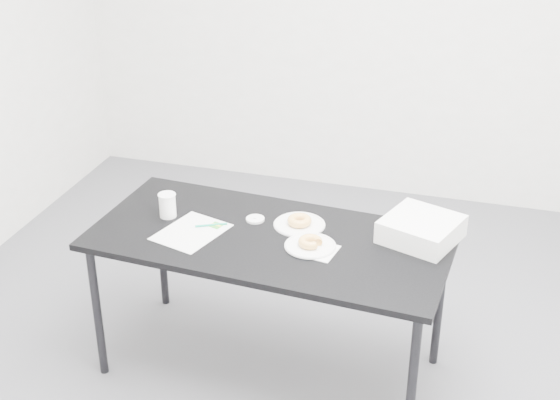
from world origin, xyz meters
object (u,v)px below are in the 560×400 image
(donut_far, at_px, (299,220))
(plate_near, at_px, (310,246))
(coffee_cup, at_px, (168,205))
(table, at_px, (269,247))
(donut_near, at_px, (310,242))
(bakery_box, at_px, (421,229))
(pen, at_px, (211,225))
(scorecard, at_px, (191,232))
(plate_far, at_px, (299,225))

(donut_far, bearing_deg, plate_near, -61.35)
(donut_far, xyz_separation_m, coffee_cup, (-0.60, -0.09, 0.03))
(table, xyz_separation_m, donut_near, (0.19, -0.04, 0.08))
(bakery_box, bearing_deg, pen, -151.06)
(scorecard, relative_size, plate_near, 1.39)
(donut_near, relative_size, coffee_cup, 0.91)
(table, height_order, plate_far, plate_far)
(pen, xyz_separation_m, plate_far, (0.38, 0.12, -0.00))
(scorecard, height_order, pen, pen)
(pen, xyz_separation_m, coffee_cup, (-0.22, 0.03, 0.05))
(plate_far, xyz_separation_m, donut_far, (0.00, 0.00, 0.02))
(table, distance_m, coffee_cup, 0.52)
(scorecard, height_order, plate_far, plate_far)
(table, distance_m, donut_near, 0.21)
(bakery_box, bearing_deg, table, -145.88)
(donut_near, height_order, coffee_cup, coffee_cup)
(bakery_box, bearing_deg, plate_far, -157.40)
(donut_near, xyz_separation_m, plate_far, (-0.10, 0.17, -0.02))
(pen, bearing_deg, donut_far, -8.61)
(donut_far, bearing_deg, scorecard, -155.97)
(donut_near, xyz_separation_m, bakery_box, (0.44, 0.20, 0.02))
(coffee_cup, distance_m, bakery_box, 1.14)
(scorecard, height_order, coffee_cup, coffee_cup)
(pen, height_order, plate_far, pen)
(plate_near, relative_size, donut_near, 2.13)
(pen, distance_m, coffee_cup, 0.23)
(table, bearing_deg, bakery_box, 18.45)
(plate_far, bearing_deg, donut_near, -61.35)
(plate_far, bearing_deg, table, -126.01)
(scorecard, relative_size, coffee_cup, 2.70)
(table, bearing_deg, donut_near, -6.86)
(donut_near, height_order, bakery_box, bakery_box)
(table, xyz_separation_m, bakery_box, (0.64, 0.16, 0.10))
(table, distance_m, pen, 0.28)
(plate_near, distance_m, plate_far, 0.20)
(donut_near, height_order, plate_far, donut_near)
(scorecard, xyz_separation_m, donut_near, (0.54, 0.02, 0.02))
(plate_far, relative_size, coffee_cup, 2.04)
(scorecard, distance_m, coffee_cup, 0.20)
(pen, relative_size, bakery_box, 0.48)
(pen, xyz_separation_m, donut_far, (0.38, 0.12, 0.02))
(scorecard, bearing_deg, pen, 65.61)
(donut_near, bearing_deg, bakery_box, 24.44)
(table, distance_m, plate_far, 0.18)
(table, xyz_separation_m, donut_far, (0.10, 0.14, 0.08))
(bakery_box, bearing_deg, coffee_cup, -154.58)
(table, bearing_deg, scorecard, -165.96)
(plate_near, relative_size, coffee_cup, 1.94)
(scorecard, xyz_separation_m, pen, (0.07, 0.08, 0.01))
(plate_near, height_order, donut_far, donut_far)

